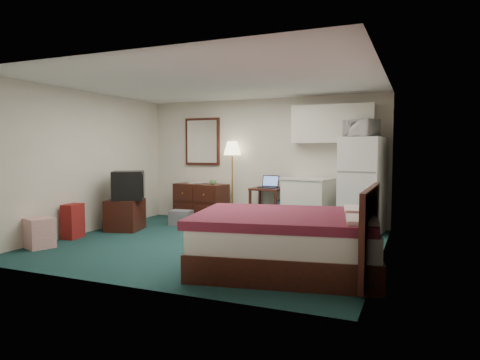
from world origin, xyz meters
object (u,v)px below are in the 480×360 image
at_px(tv_stand, 125,215).
at_px(dresser, 201,202).
at_px(kitchen_counter, 308,204).
at_px(fridge, 362,185).
at_px(floor_lamp, 232,182).
at_px(bed, 287,242).
at_px(desk, 267,206).
at_px(suitcase, 73,221).

bearing_deg(tv_stand, dresser, 50.30).
height_order(kitchen_counter, fridge, fridge).
height_order(floor_lamp, fridge, fridge).
height_order(kitchen_counter, tv_stand, kitchen_counter).
bearing_deg(kitchen_counter, bed, -69.29).
bearing_deg(bed, desk, 103.04).
distance_m(floor_lamp, suitcase, 3.16).
bearing_deg(fridge, bed, -90.97).
bearing_deg(floor_lamp, suitcase, -124.56).
distance_m(dresser, tv_stand, 1.72).
xyz_separation_m(desk, suitcase, (-2.57, -2.45, -0.08)).
relative_size(floor_lamp, tv_stand, 2.67).
xyz_separation_m(bed, tv_stand, (-3.49, 1.36, -0.06)).
distance_m(kitchen_counter, suitcase, 4.17).
relative_size(desk, tv_stand, 1.19).
xyz_separation_m(dresser, kitchen_counter, (2.30, -0.05, 0.08)).
xyz_separation_m(desk, fridge, (1.80, -0.05, 0.48)).
bearing_deg(dresser, kitchen_counter, 8.54).
xyz_separation_m(dresser, floor_lamp, (0.68, 0.09, 0.44)).
bearing_deg(fridge, tv_stand, -150.14).
distance_m(desk, bed, 3.14).
xyz_separation_m(floor_lamp, fridge, (2.60, -0.17, 0.03)).
relative_size(dresser, fridge, 0.66).
bearing_deg(tv_stand, bed, -35.06).
bearing_deg(suitcase, kitchen_counter, 28.41).
xyz_separation_m(fridge, suitcase, (-4.37, -2.40, -0.56)).
distance_m(fridge, tv_stand, 4.33).
bearing_deg(tv_stand, fridge, 6.21).
bearing_deg(desk, tv_stand, -145.28).
bearing_deg(fridge, floor_lamp, -173.81).
xyz_separation_m(dresser, bed, (2.74, -2.91, -0.04)).
xyz_separation_m(dresser, desk, (1.48, -0.03, -0.01)).
height_order(desk, suitcase, desk).
height_order(desk, kitchen_counter, kitchen_counter).
relative_size(dresser, desk, 1.53).
distance_m(dresser, bed, 3.99).
bearing_deg(bed, suitcase, 163.10).
distance_m(desk, fridge, 1.86).
bearing_deg(floor_lamp, fridge, -3.74).
relative_size(desk, bed, 0.34).
relative_size(floor_lamp, suitcase, 2.87).
relative_size(dresser, bed, 0.52).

